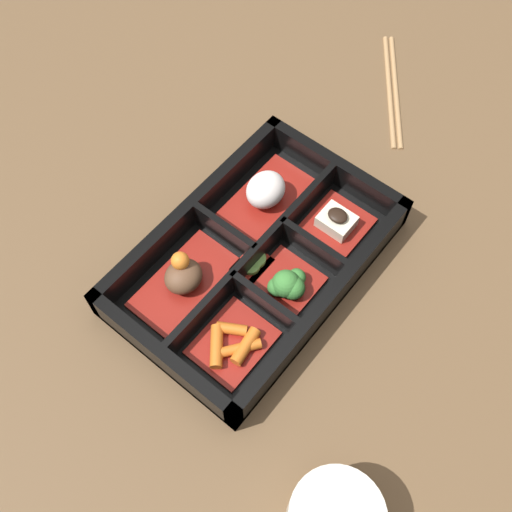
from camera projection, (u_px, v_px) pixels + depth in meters
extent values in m
plane|color=brown|center=(256.00, 266.00, 0.71)|extent=(3.00, 3.00, 0.00)
cube|color=black|center=(256.00, 264.00, 0.70)|extent=(0.33, 0.21, 0.01)
cube|color=black|center=(325.00, 306.00, 0.66)|extent=(0.33, 0.01, 0.05)
cube|color=black|center=(193.00, 212.00, 0.72)|extent=(0.33, 0.01, 0.05)
cube|color=black|center=(163.00, 358.00, 0.63)|extent=(0.01, 0.21, 0.05)
cube|color=black|center=(335.00, 172.00, 0.74)|extent=(0.01, 0.21, 0.05)
cube|color=black|center=(256.00, 256.00, 0.69)|extent=(0.30, 0.01, 0.05)
cube|color=black|center=(264.00, 305.00, 0.66)|extent=(0.01, 0.09, 0.05)
cube|color=black|center=(312.00, 250.00, 0.69)|extent=(0.01, 0.09, 0.05)
cube|color=black|center=(226.00, 235.00, 0.70)|extent=(0.01, 0.09, 0.05)
cube|color=maroon|center=(185.00, 283.00, 0.68)|extent=(0.13, 0.07, 0.01)
ellipsoid|color=brown|center=(183.00, 276.00, 0.67)|extent=(0.04, 0.04, 0.03)
sphere|color=orange|center=(180.00, 261.00, 0.65)|extent=(0.02, 0.02, 0.02)
cube|color=maroon|center=(265.00, 201.00, 0.74)|extent=(0.13, 0.07, 0.01)
ellipsoid|color=silver|center=(266.00, 190.00, 0.72)|extent=(0.05, 0.04, 0.04)
cube|color=maroon|center=(233.00, 343.00, 0.65)|extent=(0.09, 0.07, 0.01)
cylinder|color=#D1661E|center=(232.00, 329.00, 0.65)|extent=(0.03, 0.03, 0.01)
cylinder|color=#D1661E|center=(217.00, 346.00, 0.63)|extent=(0.04, 0.04, 0.01)
cylinder|color=#D1661E|center=(240.00, 348.00, 0.63)|extent=(0.04, 0.04, 0.01)
cylinder|color=#D1661E|center=(246.00, 346.00, 0.63)|extent=(0.04, 0.02, 0.01)
cube|color=maroon|center=(288.00, 281.00, 0.68)|extent=(0.07, 0.07, 0.01)
sphere|color=#387A33|center=(293.00, 288.00, 0.66)|extent=(0.03, 0.03, 0.03)
sphere|color=#387A33|center=(277.00, 287.00, 0.66)|extent=(0.02, 0.02, 0.02)
sphere|color=#387A33|center=(286.00, 284.00, 0.66)|extent=(0.03, 0.03, 0.03)
sphere|color=#387A33|center=(297.00, 278.00, 0.67)|extent=(0.02, 0.02, 0.02)
cube|color=maroon|center=(335.00, 226.00, 0.72)|extent=(0.08, 0.07, 0.01)
cube|color=beige|center=(336.00, 221.00, 0.71)|extent=(0.03, 0.04, 0.02)
ellipsoid|color=black|center=(338.00, 215.00, 0.70)|extent=(0.02, 0.02, 0.01)
cube|color=maroon|center=(252.00, 265.00, 0.69)|extent=(0.04, 0.03, 0.01)
cylinder|color=#75A84C|center=(256.00, 260.00, 0.69)|extent=(0.02, 0.02, 0.01)
cylinder|color=#75A84C|center=(252.00, 266.00, 0.69)|extent=(0.02, 0.02, 0.01)
cylinder|color=#A87F51|center=(390.00, 88.00, 0.84)|extent=(0.17, 0.13, 0.01)
cylinder|color=#A87F51|center=(396.00, 89.00, 0.84)|extent=(0.17, 0.13, 0.01)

